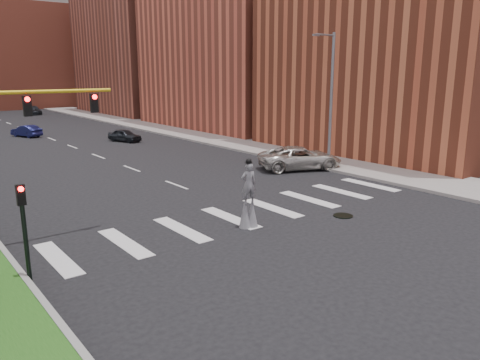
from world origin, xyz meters
TOP-DOWN VIEW (x-y plane):
  - ground_plane at (0.00, 0.00)m, footprint 160.00×160.00m
  - sidewalk_right at (12.50, 25.00)m, footprint 5.00×90.00m
  - manhole at (3.00, -2.00)m, footprint 0.90×0.90m
  - building_near at (22.00, 8.00)m, footprint 16.00×20.00m
  - building_mid at (22.00, 30.00)m, footprint 16.00×22.00m
  - building_far at (22.00, 54.00)m, footprint 16.00×22.00m
  - building_backdrop at (6.00, 78.00)m, footprint 26.00×14.00m
  - streetlight at (10.90, 6.00)m, footprint 2.05×0.20m
  - traffic_signal at (-9.78, 3.00)m, footprint 5.30×0.23m
  - secondary_signal at (-10.30, -0.50)m, footprint 0.25×0.21m
  - stilt_performer at (-1.42, -0.50)m, footprint 0.83×0.61m
  - suv_crossing at (9.00, 6.78)m, footprint 6.19×4.64m
  - car_near at (5.00, 26.06)m, footprint 2.49×3.69m
  - car_mid at (-1.46, 35.30)m, footprint 2.48×3.78m
  - car_far at (6.00, 60.90)m, footprint 2.07×4.36m

SIDE VIEW (x-z plane):
  - ground_plane at x=0.00m, z-range 0.00..0.00m
  - manhole at x=3.00m, z-range 0.00..0.04m
  - sidewalk_right at x=12.50m, z-range 0.00..0.18m
  - car_near at x=5.00m, z-range 0.00..1.17m
  - car_mid at x=-1.46m, z-range 0.00..1.18m
  - car_far at x=6.00m, z-range 0.00..1.23m
  - suv_crossing at x=9.00m, z-range 0.00..1.56m
  - stilt_performer at x=-1.42m, z-range -0.30..2.71m
  - secondary_signal at x=-10.30m, z-range 0.33..3.56m
  - traffic_signal at x=-9.78m, z-range 1.05..7.25m
  - streetlight at x=10.90m, z-range 0.40..9.40m
  - building_backdrop at x=6.00m, z-range 0.00..18.00m
  - building_far at x=22.00m, z-range 0.00..20.00m
  - building_near at x=22.00m, z-range 0.00..22.00m
  - building_mid at x=22.00m, z-range 0.00..24.00m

